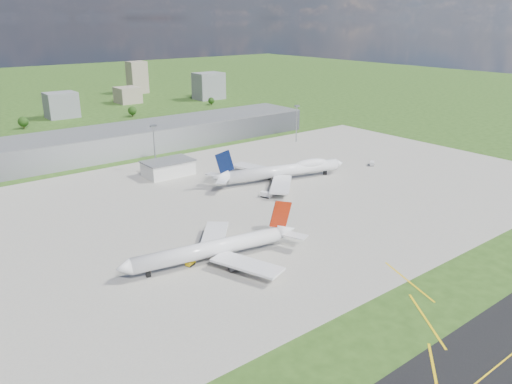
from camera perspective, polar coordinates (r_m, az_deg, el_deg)
ground at (r=322.38m, az=-15.80°, el=3.62°), size 1400.00×1400.00×0.00m
apron at (r=234.09m, az=-2.89°, el=-1.49°), size 360.00×190.00×0.08m
terminal at (r=334.13m, az=-16.93°, el=5.37°), size 300.00×42.00×15.00m
ops_building at (r=281.55m, az=-10.00°, el=2.68°), size 26.00×16.00×8.00m
mast_center at (r=291.03m, az=-11.58°, el=5.92°), size 3.50×2.00×25.90m
mast_east at (r=352.79m, az=4.67°, el=8.54°), size 3.50×2.00×25.90m
airliner_red_twin at (r=179.89m, az=-4.64°, el=-6.45°), size 68.67×52.91×18.91m
airliner_blue_quad at (r=267.82m, az=3.20°, el=2.46°), size 76.38×58.82×20.25m
tug_yellow at (r=179.63m, az=-7.51°, el=-8.06°), size 4.05×3.22×1.77m
van_white_near at (r=243.15m, az=1.13°, el=-0.33°), size 4.19×5.98×2.76m
van_white_far at (r=304.55m, az=13.12°, el=3.19°), size 5.04×4.45×2.41m
bldg_c at (r=474.78m, az=-21.36°, el=9.24°), size 26.00×20.00×22.00m
bldg_ce at (r=539.92m, az=-14.45°, el=10.68°), size 22.00×24.00×16.00m
bldg_e at (r=550.56m, az=-5.43°, el=11.97°), size 30.00×22.00×28.00m
bldg_tall_e at (r=609.34m, az=-13.42°, el=12.63°), size 20.00×18.00×36.00m
tree_c at (r=436.89m, az=-25.07°, el=7.29°), size 8.10×8.10×9.90m
tree_e at (r=460.53m, az=-13.96°, el=9.02°), size 7.65×7.65×9.35m
tree_far_e at (r=512.02m, az=-5.14°, el=10.37°), size 6.30×6.30×7.70m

